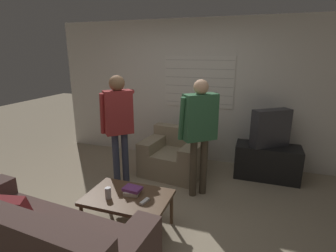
# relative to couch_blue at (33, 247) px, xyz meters

# --- Properties ---
(ground_plane) EXTENTS (16.00, 16.00, 0.00)m
(ground_plane) POSITION_rel_couch_blue_xyz_m (0.57, 1.19, -0.32)
(ground_plane) COLOR gray
(wall_back) EXTENTS (5.20, 0.08, 2.55)m
(wall_back) POSITION_rel_couch_blue_xyz_m (0.58, 3.22, 0.96)
(wall_back) COLOR silver
(wall_back) RESTS_ON ground_plane
(couch_blue) EXTENTS (2.13, 1.01, 0.87)m
(couch_blue) POSITION_rel_couch_blue_xyz_m (0.00, 0.00, 0.00)
(couch_blue) COLOR #4C3833
(couch_blue) RESTS_ON ground_plane
(armchair_beige) EXTENTS (1.04, 0.91, 0.74)m
(armchair_beige) POSITION_rel_couch_blue_xyz_m (0.53, 2.48, -0.02)
(armchair_beige) COLOR gray
(armchair_beige) RESTS_ON ground_plane
(coffee_table) EXTENTS (0.93, 0.62, 0.44)m
(coffee_table) POSITION_rel_couch_blue_xyz_m (0.50, 0.86, 0.08)
(coffee_table) COLOR brown
(coffee_table) RESTS_ON ground_plane
(tv_stand) EXTENTS (0.99, 0.46, 0.55)m
(tv_stand) POSITION_rel_couch_blue_xyz_m (2.01, 2.77, -0.04)
(tv_stand) COLOR black
(tv_stand) RESTS_ON ground_plane
(tv) EXTENTS (0.61, 0.52, 0.59)m
(tv) POSITION_rel_couch_blue_xyz_m (2.01, 2.78, 0.53)
(tv) COLOR #2D2D33
(tv) RESTS_ON tv_stand
(person_left_standing) EXTENTS (0.49, 0.81, 1.68)m
(person_left_standing) POSITION_rel_couch_blue_xyz_m (-0.10, 1.79, 0.75)
(person_left_standing) COLOR #33384C
(person_left_standing) RESTS_ON ground_plane
(person_right_standing) EXTENTS (0.53, 0.84, 1.65)m
(person_right_standing) POSITION_rel_couch_blue_xyz_m (1.06, 1.91, 0.73)
(person_right_standing) COLOR #4C4233
(person_right_standing) RESTS_ON ground_plane
(book_stack) EXTENTS (0.21, 0.20, 0.07)m
(book_stack) POSITION_rel_couch_blue_xyz_m (0.52, 0.93, 0.16)
(book_stack) COLOR beige
(book_stack) RESTS_ON coffee_table
(soda_can) EXTENTS (0.07, 0.07, 0.13)m
(soda_can) POSITION_rel_couch_blue_xyz_m (0.32, 0.76, 0.18)
(soda_can) COLOR silver
(soda_can) RESTS_ON coffee_table
(spare_remote) EXTENTS (0.07, 0.14, 0.02)m
(spare_remote) POSITION_rel_couch_blue_xyz_m (0.73, 0.81, 0.13)
(spare_remote) COLOR white
(spare_remote) RESTS_ON coffee_table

